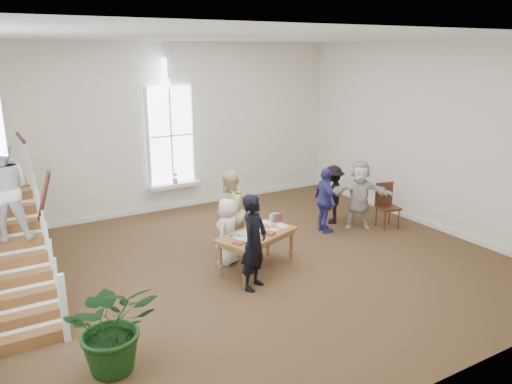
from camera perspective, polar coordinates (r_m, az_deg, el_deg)
ground at (r=10.40m, az=-0.21°, el=-8.33°), size 10.00×10.00×0.00m
room_shell at (r=14.01m, az=-9.30°, el=-0.34°), size 10.49×10.00×10.00m
staircase at (r=9.34m, az=-26.48°, el=-2.31°), size 1.10×4.10×2.92m
library_table at (r=9.94m, az=0.13°, el=-5.15°), size 1.84×1.33×0.84m
police_officer at (r=9.13m, az=-0.23°, el=-5.76°), size 0.79×0.72×1.81m
elderly_woman at (r=10.27m, az=-3.27°, el=-4.49°), size 0.81×0.77×1.39m
person_yellow at (r=10.74m, az=-3.09°, el=-2.30°), size 1.13×1.10×1.83m
woman_cluster_a at (r=12.08m, az=7.90°, el=-0.97°), size 0.56×0.99×1.59m
woman_cluster_b at (r=12.79m, az=8.76°, el=-0.27°), size 1.06×1.08×1.49m
woman_cluster_c at (r=12.48m, az=11.73°, el=-0.30°), size 1.62×1.27×1.72m
floor_plant at (r=7.26m, az=-16.00°, el=-14.41°), size 1.38×1.25×1.36m
side_chair at (r=12.80m, az=14.66°, el=-1.14°), size 0.57×0.57×1.11m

